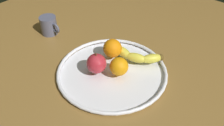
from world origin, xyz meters
The scene contains 7 objects.
ground_plane centered at (0.00, 0.00, -2.00)cm, with size 160.33×160.33×4.00cm, color brown.
fruit_bowl centered at (0.00, 0.00, 0.92)cm, with size 38.51×38.51×1.80cm.
banana centered at (3.52, 10.15, 3.48)cm, with size 17.81×10.42×3.36cm.
apple centered at (-3.48, -3.98, 5.23)cm, with size 6.85×6.85×7.65cm.
orange_front_right centered at (3.07, -0.45, 4.96)cm, with size 6.32×6.32×6.32cm, color orange.
orange_center centered at (-4.98, 6.05, 5.23)cm, with size 6.86×6.86×6.86cm, color orange.
ambient_mug centered at (-37.19, 2.23, 3.88)cm, with size 10.41×7.01×7.73cm.
Camera 1 is at (41.40, -48.08, 57.88)cm, focal length 39.12 mm.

